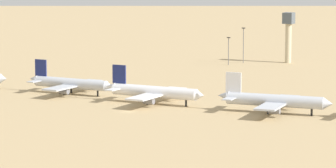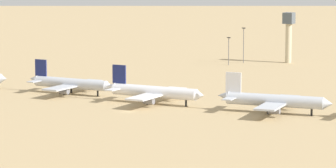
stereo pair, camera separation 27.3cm
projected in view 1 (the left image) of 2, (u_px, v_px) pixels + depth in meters
The scene contains 7 objects.
ground at pixel (129, 112), 341.54m from camera, with size 4000.00×4000.00×0.00m, color tan.
parked_jet_navy_2 at pixel (70, 83), 383.18m from camera, with size 40.09×33.55×13.28m.
parked_jet_navy_3 at pixel (153, 92), 358.85m from camera, with size 42.09×35.25×13.93m.
parked_jet_white_4 at pixel (274, 101), 337.68m from camera, with size 42.29×35.85×13.97m.
control_tower at pixel (288, 33), 488.87m from camera, with size 5.20×5.20×25.90m.
light_pole_west at pixel (243, 43), 488.66m from camera, with size 1.80×0.50×18.27m.
light_pole_mid at pixel (229, 49), 479.95m from camera, with size 1.80×0.50×14.17m.
Camera 1 is at (175.26, -288.03, 57.15)m, focal length 101.99 mm.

